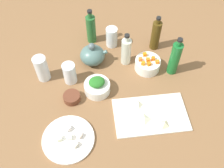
# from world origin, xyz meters

# --- Properties ---
(tabletop) EXTENTS (1.90, 1.90, 0.03)m
(tabletop) POSITION_xyz_m (0.00, 0.00, 0.01)
(tabletop) COLOR brown
(tabletop) RESTS_ON ground
(cutting_board) EXTENTS (0.36, 0.23, 0.01)m
(cutting_board) POSITION_xyz_m (0.17, -0.16, 0.03)
(cutting_board) COLOR silver
(cutting_board) RESTS_ON tabletop
(plate_tofu) EXTENTS (0.24, 0.24, 0.01)m
(plate_tofu) POSITION_xyz_m (-0.22, -0.26, 0.04)
(plate_tofu) COLOR white
(plate_tofu) RESTS_ON tabletop
(bowl_greens) EXTENTS (0.13, 0.13, 0.06)m
(bowl_greens) POSITION_xyz_m (-0.08, -0.00, 0.06)
(bowl_greens) COLOR white
(bowl_greens) RESTS_ON tabletop
(bowl_carrots) EXTENTS (0.14, 0.14, 0.06)m
(bowl_carrots) POSITION_xyz_m (0.20, 0.13, 0.06)
(bowl_carrots) COLOR white
(bowl_carrots) RESTS_ON tabletop
(bowl_small_side) EXTENTS (0.08, 0.08, 0.04)m
(bowl_small_side) POSITION_xyz_m (-0.20, -0.05, 0.05)
(bowl_small_side) COLOR brown
(bowl_small_side) RESTS_ON tabletop
(teapot) EXTENTS (0.15, 0.13, 0.14)m
(teapot) POSITION_xyz_m (-0.09, 0.20, 0.08)
(teapot) COLOR #4D6C68
(teapot) RESTS_ON tabletop
(bottle_0) EXTENTS (0.05, 0.05, 0.20)m
(bottle_0) POSITION_xyz_m (0.09, 0.19, 0.12)
(bottle_0) COLOR silver
(bottle_0) RESTS_ON tabletop
(bottle_1) EXTENTS (0.05, 0.05, 0.24)m
(bottle_1) POSITION_xyz_m (0.33, 0.10, 0.13)
(bottle_1) COLOR #19692C
(bottle_1) RESTS_ON tabletop
(bottle_2) EXTENTS (0.05, 0.05, 0.22)m
(bottle_2) POSITION_xyz_m (-0.09, 0.37, 0.12)
(bottle_2) COLOR #26612D
(bottle_2) RESTS_ON tabletop
(bottle_3) EXTENTS (0.05, 0.05, 0.22)m
(bottle_3) POSITION_xyz_m (0.27, 0.29, 0.12)
(bottle_3) COLOR #4B3711
(bottle_3) RESTS_ON tabletop
(drinking_glass_0) EXTENTS (0.07, 0.07, 0.15)m
(drinking_glass_0) POSITION_xyz_m (-0.35, 0.11, 0.10)
(drinking_glass_0) COLOR white
(drinking_glass_0) RESTS_ON tabletop
(drinking_glass_1) EXTENTS (0.07, 0.07, 0.12)m
(drinking_glass_1) POSITION_xyz_m (0.02, 0.33, 0.09)
(drinking_glass_1) COLOR white
(drinking_glass_1) RESTS_ON tabletop
(drinking_glass_2) EXTENTS (0.07, 0.07, 0.12)m
(drinking_glass_2) POSITION_xyz_m (-0.21, 0.08, 0.09)
(drinking_glass_2) COLOR white
(drinking_glass_2) RESTS_ON tabletop
(carrot_cube_0) EXTENTS (0.02, 0.02, 0.02)m
(carrot_cube_0) POSITION_xyz_m (0.19, 0.17, 0.10)
(carrot_cube_0) COLOR orange
(carrot_cube_0) RESTS_ON bowl_carrots
(carrot_cube_1) EXTENTS (0.02, 0.02, 0.02)m
(carrot_cube_1) POSITION_xyz_m (0.23, 0.14, 0.10)
(carrot_cube_1) COLOR orange
(carrot_cube_1) RESTS_ON bowl_carrots
(carrot_cube_2) EXTENTS (0.02, 0.02, 0.02)m
(carrot_cube_2) POSITION_xyz_m (0.17, 0.11, 0.10)
(carrot_cube_2) COLOR orange
(carrot_cube_2) RESTS_ON bowl_carrots
(carrot_cube_3) EXTENTS (0.02, 0.02, 0.02)m
(carrot_cube_3) POSITION_xyz_m (0.25, 0.11, 0.10)
(carrot_cube_3) COLOR orange
(carrot_cube_3) RESTS_ON bowl_carrots
(carrot_cube_4) EXTENTS (0.02, 0.02, 0.02)m
(carrot_cube_4) POSITION_xyz_m (0.20, 0.10, 0.10)
(carrot_cube_4) COLOR orange
(carrot_cube_4) RESTS_ON bowl_carrots
(carrot_cube_5) EXTENTS (0.02, 0.02, 0.02)m
(carrot_cube_5) POSITION_xyz_m (0.20, 0.13, 0.10)
(carrot_cube_5) COLOR orange
(carrot_cube_5) RESTS_ON bowl_carrots
(carrot_cube_6) EXTENTS (0.02, 0.02, 0.02)m
(carrot_cube_6) POSITION_xyz_m (0.16, 0.14, 0.10)
(carrot_cube_6) COLOR orange
(carrot_cube_6) RESTS_ON bowl_carrots
(chopped_greens_mound) EXTENTS (0.09, 0.09, 0.04)m
(chopped_greens_mound) POSITION_xyz_m (-0.08, -0.00, 0.10)
(chopped_greens_mound) COLOR #277024
(chopped_greens_mound) RESTS_ON bowl_greens
(tofu_cube_0) EXTENTS (0.03, 0.03, 0.02)m
(tofu_cube_0) POSITION_xyz_m (-0.22, -0.22, 0.05)
(tofu_cube_0) COLOR white
(tofu_cube_0) RESTS_ON plate_tofu
(tofu_cube_1) EXTENTS (0.03, 0.03, 0.02)m
(tofu_cube_1) POSITION_xyz_m (-0.17, -0.26, 0.05)
(tofu_cube_1) COLOR #F8E1D1
(tofu_cube_1) RESTS_ON plate_tofu
(tofu_cube_2) EXTENTS (0.03, 0.03, 0.02)m
(tofu_cube_2) POSITION_xyz_m (-0.26, -0.26, 0.05)
(tofu_cube_2) COLOR white
(tofu_cube_2) RESTS_ON plate_tofu
(tofu_cube_3) EXTENTS (0.02, 0.02, 0.02)m
(tofu_cube_3) POSITION_xyz_m (-0.21, -0.26, 0.05)
(tofu_cube_3) COLOR white
(tofu_cube_3) RESTS_ON plate_tofu
(tofu_cube_4) EXTENTS (0.03, 0.03, 0.02)m
(tofu_cube_4) POSITION_xyz_m (-0.18, -0.30, 0.05)
(tofu_cube_4) COLOR silver
(tofu_cube_4) RESTS_ON plate_tofu
(dumpling_0) EXTENTS (0.05, 0.06, 0.03)m
(dumpling_0) POSITION_xyz_m (0.23, -0.23, 0.05)
(dumpling_0) COLOR beige
(dumpling_0) RESTS_ON cutting_board
(dumpling_1) EXTENTS (0.05, 0.05, 0.02)m
(dumpling_1) POSITION_xyz_m (0.14, -0.19, 0.05)
(dumpling_1) COLOR beige
(dumpling_1) RESTS_ON cutting_board
(dumpling_2) EXTENTS (0.04, 0.04, 0.02)m
(dumpling_2) POSITION_xyz_m (0.12, -0.11, 0.05)
(dumpling_2) COLOR beige
(dumpling_2) RESTS_ON cutting_board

